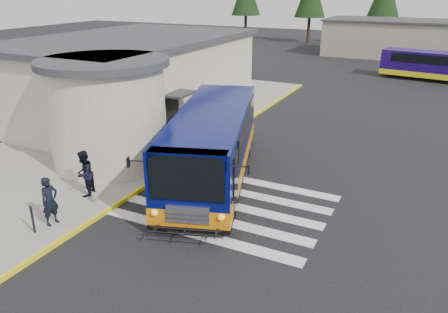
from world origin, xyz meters
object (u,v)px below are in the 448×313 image
at_px(pedestrian_b, 84,173).
at_px(bollard, 33,219).
at_px(pedestrian_a, 50,201).
at_px(transit_bus, 212,147).
at_px(far_bus_a, 432,64).

height_order(pedestrian_b, bollard, pedestrian_b).
bearing_deg(pedestrian_b, pedestrian_a, -5.34).
relative_size(transit_bus, pedestrian_a, 6.33).
xyz_separation_m(transit_bus, bollard, (-3.18, -6.86, -0.82)).
xyz_separation_m(pedestrian_b, far_bus_a, (11.01, 31.33, 0.32)).
xyz_separation_m(pedestrian_a, bollard, (-0.12, -0.70, -0.39)).
xyz_separation_m(pedestrian_a, far_bus_a, (10.47, 33.57, 0.37)).
xyz_separation_m(transit_bus, pedestrian_a, (-3.06, -6.16, -0.44)).
bearing_deg(pedestrian_a, pedestrian_b, 20.28).
height_order(transit_bus, far_bus_a, transit_bus).
distance_m(bollard, far_bus_a, 35.88).
bearing_deg(pedestrian_a, far_bus_a, -10.61).
relative_size(pedestrian_a, bollard, 1.78).
height_order(transit_bus, pedestrian_b, transit_bus).
relative_size(transit_bus, bollard, 11.29).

